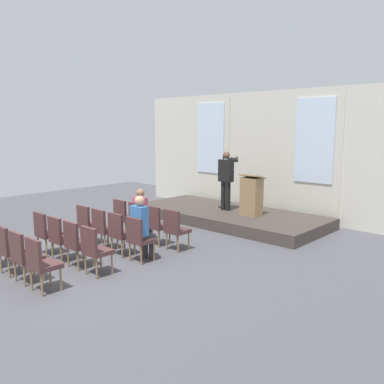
{
  "coord_description": "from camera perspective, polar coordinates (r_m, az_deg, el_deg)",
  "views": [
    {
      "loc": [
        7.14,
        -3.85,
        2.73
      ],
      "look_at": [
        -0.03,
        3.91,
        1.04
      ],
      "focal_mm": 37.9,
      "sensor_mm": 36.0,
      "label": 1
    }
  ],
  "objects": [
    {
      "name": "chair_r2_c0",
      "position": [
        9.3,
        -19.93,
        -5.12
      ],
      "size": [
        0.46,
        0.44,
        0.94
      ],
      "color": "olive",
      "rests_on": "ground"
    },
    {
      "name": "audience_r0_c1",
      "position": [
        9.94,
        -7.08,
        -2.72
      ],
      "size": [
        0.36,
        0.39,
        1.27
      ],
      "color": "#2D2D33",
      "rests_on": "ground"
    },
    {
      "name": "chair_r1_c3",
      "position": [
        8.35,
        -7.53,
        -6.23
      ],
      "size": [
        0.46,
        0.44,
        0.94
      ],
      "color": "olive",
      "rests_on": "ground"
    },
    {
      "name": "chair_r0_c3",
      "position": [
        9.03,
        -2.39,
        -4.99
      ],
      "size": [
        0.46,
        0.44,
        0.94
      ],
      "color": "olive",
      "rests_on": "ground"
    },
    {
      "name": "chair_r0_c1",
      "position": [
        9.92,
        -7.43,
        -3.78
      ],
      "size": [
        0.46,
        0.44,
        0.94
      ],
      "color": "olive",
      "rests_on": "ground"
    },
    {
      "name": "chair_r3_c1",
      "position": [
        8.33,
        -24.4,
        -7.01
      ],
      "size": [
        0.46,
        0.44,
        0.94
      ],
      "color": "olive",
      "rests_on": "ground"
    },
    {
      "name": "ground_plane",
      "position": [
        8.56,
        -18.2,
        -9.98
      ],
      "size": [
        18.06,
        18.06,
        0.0
      ],
      "primitive_type": "plane",
      "color": "#4C4C51"
    },
    {
      "name": "chair_r0_c2",
      "position": [
        9.47,
        -5.03,
        -4.36
      ],
      "size": [
        0.46,
        0.44,
        0.94
      ],
      "color": "olive",
      "rests_on": "ground"
    },
    {
      "name": "speaker",
      "position": [
        11.88,
        4.83,
        2.22
      ],
      "size": [
        0.51,
        0.69,
        1.73
      ],
      "color": "black",
      "rests_on": "stage_platform"
    },
    {
      "name": "lectern",
      "position": [
        11.3,
        8.37,
        -0.51
      ],
      "size": [
        0.6,
        0.48,
        1.16
      ],
      "color": "#93724C",
      "rests_on": "stage_platform"
    },
    {
      "name": "chair_r1_c1",
      "position": [
        9.3,
        -12.41,
        -4.78
      ],
      "size": [
        0.46,
        0.44,
        0.94
      ],
      "color": "olive",
      "rests_on": "ground"
    },
    {
      "name": "chair_r2_c2",
      "position": [
        8.25,
        -15.95,
        -6.7
      ],
      "size": [
        0.46,
        0.44,
        0.94
      ],
      "color": "olive",
      "rests_on": "ground"
    },
    {
      "name": "stage_platform",
      "position": [
        11.98,
        5.01,
        -3.36
      ],
      "size": [
        5.71,
        2.46,
        0.31
      ],
      "primitive_type": "cube",
      "color": "#3F3833",
      "rests_on": "ground"
    },
    {
      "name": "chair_r2_c1",
      "position": [
        8.77,
        -18.06,
        -5.87
      ],
      "size": [
        0.46,
        0.44,
        0.94
      ],
      "color": "olive",
      "rests_on": "ground"
    },
    {
      "name": "chair_r1_c0",
      "position": [
        9.8,
        -14.48,
        -4.15
      ],
      "size": [
        0.46,
        0.44,
        0.94
      ],
      "color": "olive",
      "rests_on": "ground"
    },
    {
      "name": "rear_partition",
      "position": [
        12.95,
        9.36,
        5.45
      ],
      "size": [
        9.51,
        0.14,
        3.82
      ],
      "color": "beige",
      "rests_on": "ground"
    },
    {
      "name": "chair_r0_c0",
      "position": [
        10.39,
        -9.61,
        -3.24
      ],
      "size": [
        0.46,
        0.44,
        0.94
      ],
      "color": "olive",
      "rests_on": "ground"
    },
    {
      "name": "chair_r3_c2",
      "position": [
        7.79,
        -22.61,
        -8.0
      ],
      "size": [
        0.46,
        0.44,
        0.94
      ],
      "color": "olive",
      "rests_on": "ground"
    },
    {
      "name": "chair_r2_c3",
      "position": [
        7.75,
        -13.55,
        -7.62
      ],
      "size": [
        0.46,
        0.44,
        0.94
      ],
      "color": "olive",
      "rests_on": "ground"
    },
    {
      "name": "audience_r1_c3",
      "position": [
        8.34,
        -7.15,
        -4.65
      ],
      "size": [
        0.36,
        0.39,
        1.37
      ],
      "color": "#2D2D33",
      "rests_on": "ground"
    },
    {
      "name": "chair_r1_c2",
      "position": [
        8.82,
        -10.1,
        -5.47
      ],
      "size": [
        0.46,
        0.44,
        0.94
      ],
      "color": "olive",
      "rests_on": "ground"
    },
    {
      "name": "mic_stand",
      "position": [
        12.37,
        4.38,
        -0.63
      ],
      "size": [
        0.28,
        0.28,
        1.55
      ],
      "color": "black",
      "rests_on": "stage_platform"
    },
    {
      "name": "chair_r3_c3",
      "position": [
        7.25,
        -20.54,
        -9.12
      ],
      "size": [
        0.46,
        0.44,
        0.94
      ],
      "color": "olive",
      "rests_on": "ground"
    }
  ]
}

